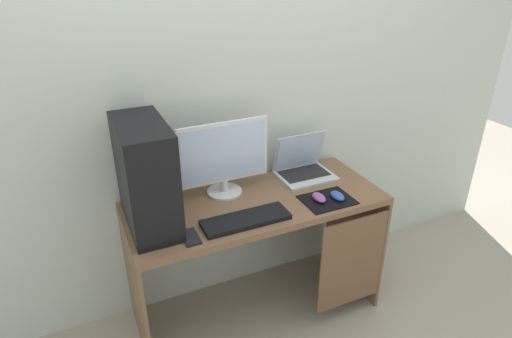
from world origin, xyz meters
TOP-DOWN VIEW (x-y plane):
  - ground_plane at (0.00, 0.00)m, footprint 8.00×8.00m
  - wall_back at (0.00, 0.32)m, footprint 4.00×0.05m
  - desk at (0.02, -0.01)m, footprint 1.32×0.55m
  - pc_tower at (-0.53, 0.02)m, footprint 0.21×0.44m
  - monitor at (-0.12, 0.14)m, footprint 0.48×0.18m
  - laptop at (0.37, 0.16)m, footprint 0.31×0.24m
  - keyboard at (-0.13, -0.16)m, footprint 0.42×0.14m
  - mousepad at (0.33, -0.15)m, footprint 0.26×0.20m
  - mouse_left at (0.29, -0.14)m, footprint 0.06×0.10m
  - mouse_right at (0.38, -0.16)m, footprint 0.06×0.10m
  - cell_phone at (-0.40, -0.18)m, footprint 0.07×0.13m

SIDE VIEW (x-z plane):
  - ground_plane at x=0.00m, z-range 0.00..0.00m
  - desk at x=0.02m, z-range 0.21..0.95m
  - mousepad at x=0.33m, z-range 0.73..0.74m
  - cell_phone at x=-0.40m, z-range 0.73..0.74m
  - keyboard at x=-0.13m, z-range 0.73..0.76m
  - mouse_left at x=0.29m, z-range 0.74..0.77m
  - mouse_right at x=0.38m, z-range 0.74..0.77m
  - laptop at x=0.37m, z-range 0.66..0.90m
  - monitor at x=-0.12m, z-range 0.74..1.14m
  - pc_tower at x=-0.53m, z-range 0.73..1.23m
  - wall_back at x=0.00m, z-range 0.00..2.60m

